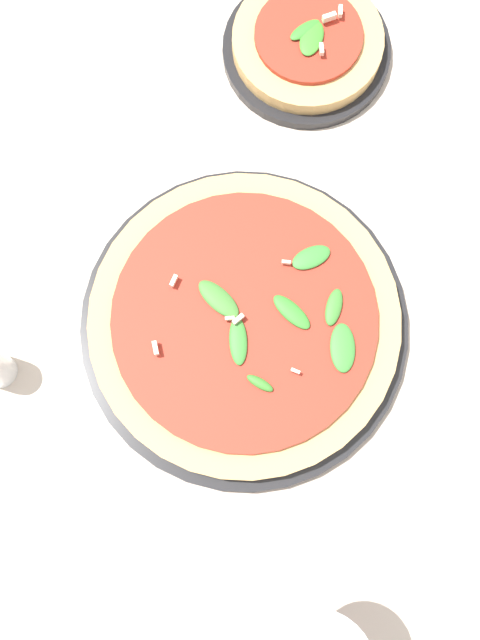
# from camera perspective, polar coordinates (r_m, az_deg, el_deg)

# --- Properties ---
(ground_plane) EXTENTS (6.00, 6.00, 0.00)m
(ground_plane) POSITION_cam_1_polar(r_m,az_deg,el_deg) (0.71, 0.25, 0.94)
(ground_plane) COLOR beige
(pizza_arugula_main) EXTENTS (0.31, 0.31, 0.05)m
(pizza_arugula_main) POSITION_cam_1_polar(r_m,az_deg,el_deg) (0.69, 0.03, -0.24)
(pizza_arugula_main) COLOR black
(pizza_arugula_main) RESTS_ON ground_plane
(pizza_personal_side) EXTENTS (0.17, 0.17, 0.05)m
(pizza_personal_side) POSITION_cam_1_polar(r_m,az_deg,el_deg) (0.81, 5.13, 20.16)
(pizza_personal_side) COLOR black
(pizza_personal_side) RESTS_ON ground_plane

